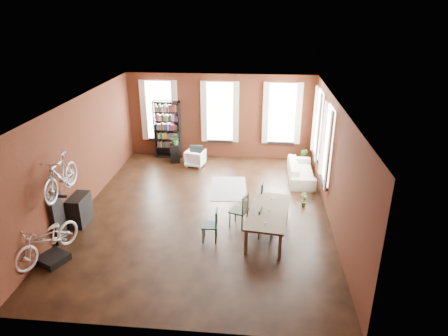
# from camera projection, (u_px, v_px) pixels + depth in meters

# --- Properties ---
(room) EXTENTS (9.00, 9.04, 3.22)m
(room) POSITION_uv_depth(u_px,v_px,m) (215.00, 135.00, 11.22)
(room) COLOR black
(room) RESTS_ON ground
(dining_table) EXTENTS (1.23, 2.20, 0.71)m
(dining_table) POSITION_uv_depth(u_px,v_px,m) (268.00, 223.00, 10.22)
(dining_table) COLOR #4E402F
(dining_table) RESTS_ON ground
(dining_chair_a) EXTENTS (0.40, 0.40, 0.85)m
(dining_chair_a) POSITION_uv_depth(u_px,v_px,m) (210.00, 225.00, 9.98)
(dining_chair_a) COLOR #1B3D3B
(dining_chair_a) RESTS_ON ground
(dining_chair_b) EXTENTS (0.56, 0.56, 0.95)m
(dining_chair_b) POSITION_uv_depth(u_px,v_px,m) (239.00, 210.00, 10.59)
(dining_chair_b) COLOR black
(dining_chair_b) RESTS_ON ground
(dining_chair_c) EXTENTS (0.44, 0.44, 0.80)m
(dining_chair_c) POSITION_uv_depth(u_px,v_px,m) (266.00, 224.00, 10.10)
(dining_chair_c) COLOR black
(dining_chair_c) RESTS_ON ground
(dining_chair_d) EXTENTS (0.49, 0.49, 0.99)m
(dining_chair_d) POSITION_uv_depth(u_px,v_px,m) (269.00, 199.00, 11.17)
(dining_chair_d) COLOR #193737
(dining_chair_d) RESTS_ON ground
(bookshelf) EXTENTS (1.00, 0.32, 2.20)m
(bookshelf) POSITION_uv_depth(u_px,v_px,m) (167.00, 130.00, 15.19)
(bookshelf) COLOR black
(bookshelf) RESTS_ON ground
(white_armchair) EXTENTS (0.75, 0.72, 0.66)m
(white_armchair) POSITION_uv_depth(u_px,v_px,m) (195.00, 157.00, 14.63)
(white_armchair) COLOR white
(white_armchair) RESTS_ON ground
(cream_sofa) EXTENTS (0.61, 2.08, 0.81)m
(cream_sofa) POSITION_uv_depth(u_px,v_px,m) (301.00, 168.00, 13.47)
(cream_sofa) COLOR beige
(cream_sofa) RESTS_ON ground
(striped_rug) EXTENTS (1.29, 1.91, 0.01)m
(striped_rug) POSITION_uv_depth(u_px,v_px,m) (229.00, 188.00, 12.92)
(striped_rug) COLOR black
(striped_rug) RESTS_ON ground
(bike_trainer) EXTENTS (0.78, 0.78, 0.17)m
(bike_trainer) POSITION_uv_depth(u_px,v_px,m) (53.00, 259.00, 9.25)
(bike_trainer) COLOR black
(bike_trainer) RESTS_ON ground
(bike_wall_rack) EXTENTS (0.16, 0.60, 1.30)m
(bike_wall_rack) POSITION_uv_depth(u_px,v_px,m) (58.00, 218.00, 9.88)
(bike_wall_rack) COLOR black
(bike_wall_rack) RESTS_ON ground
(console_table) EXTENTS (0.40, 0.80, 0.80)m
(console_table) POSITION_uv_depth(u_px,v_px,m) (80.00, 209.00, 10.79)
(console_table) COLOR black
(console_table) RESTS_ON ground
(plant_stand) EXTENTS (0.40, 0.40, 0.69)m
(plant_stand) POSITION_uv_depth(u_px,v_px,m) (175.00, 153.00, 14.96)
(plant_stand) COLOR black
(plant_stand) RESTS_ON ground
(plant_by_sofa) EXTENTS (0.58, 0.74, 0.29)m
(plant_by_sofa) POSITION_uv_depth(u_px,v_px,m) (303.00, 161.00, 14.75)
(plant_by_sofa) COLOR #396327
(plant_by_sofa) RESTS_ON ground
(plant_small) EXTENTS (0.53, 0.49, 0.17)m
(plant_small) POSITION_uv_depth(u_px,v_px,m) (304.00, 204.00, 11.77)
(plant_small) COLOR #325823
(plant_small) RESTS_ON ground
(bicycle_floor) EXTENTS (0.91, 1.09, 1.78)m
(bicycle_floor) POSITION_uv_depth(u_px,v_px,m) (44.00, 223.00, 8.84)
(bicycle_floor) COLOR silver
(bicycle_floor) RESTS_ON bike_trainer
(bicycle_hung) EXTENTS (0.47, 1.00, 1.66)m
(bicycle_hung) POSITION_uv_depth(u_px,v_px,m) (58.00, 163.00, 9.29)
(bicycle_hung) COLOR #A5A8AD
(bicycle_hung) RESTS_ON bike_wall_rack
(plant_on_stand) EXTENTS (0.50, 0.54, 0.40)m
(plant_on_stand) POSITION_uv_depth(u_px,v_px,m) (175.00, 139.00, 14.76)
(plant_on_stand) COLOR #2C5522
(plant_on_stand) RESTS_ON plant_stand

